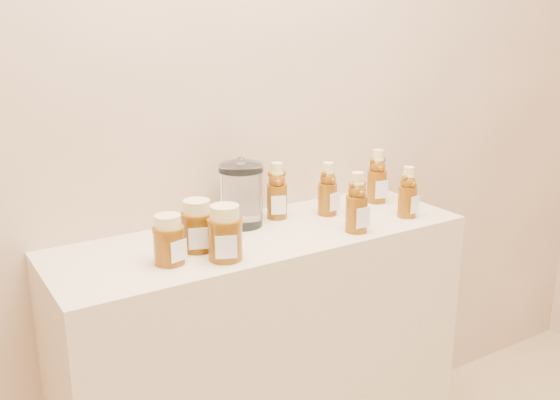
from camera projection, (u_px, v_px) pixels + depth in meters
wall_back at (226, 66)px, 1.79m from camera, size 3.50×0.02×2.70m
display_table at (264, 373)px, 1.89m from camera, size 1.20×0.40×0.90m
bear_bottle_back_left at (277, 187)px, 1.87m from camera, size 0.09×0.09×0.19m
bear_bottle_back_mid at (328, 185)px, 1.90m from camera, size 0.07×0.07×0.19m
bear_bottle_back_right at (377, 173)px, 2.03m from camera, size 0.08×0.08×0.20m
bear_bottle_front_left at (357, 198)px, 1.75m from camera, size 0.07×0.07×0.20m
bear_bottle_front_right at (408, 189)px, 1.88m from camera, size 0.07×0.07×0.18m
honey_jar_left at (169, 239)px, 1.53m from camera, size 0.10×0.10×0.13m
honey_jar_back at (197, 225)px, 1.62m from camera, size 0.11×0.11×0.14m
honey_jar_front at (225, 233)px, 1.56m from camera, size 0.12×0.12×0.14m
glass_canister at (241, 192)px, 1.80m from camera, size 0.17×0.17×0.20m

